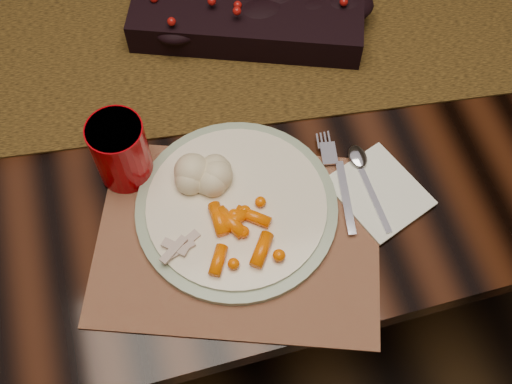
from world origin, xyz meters
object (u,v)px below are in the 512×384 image
object	(u,v)px
napkin	(379,192)
dinner_plate	(237,207)
baby_carrots	(244,232)
mashed_potatoes	(205,177)
placemat_main	(238,239)
turkey_shreds	(181,251)
centerpiece	(249,1)
dining_table	(213,172)
red_cup	(121,151)

from	to	relation	value
napkin	dinner_plate	bearing A→B (deg)	151.41
baby_carrots	mashed_potatoes	world-z (taller)	mashed_potatoes
placemat_main	mashed_potatoes	world-z (taller)	mashed_potatoes
mashed_potatoes	turkey_shreds	distance (m)	0.11
centerpiece	turkey_shreds	distance (m)	0.46
napkin	centerpiece	bearing A→B (deg)	83.06
dinner_plate	baby_carrots	bearing A→B (deg)	-90.97
centerpiece	placemat_main	distance (m)	0.42
turkey_shreds	placemat_main	bearing A→B (deg)	5.47
mashed_potatoes	placemat_main	bearing A→B (deg)	-73.81
mashed_potatoes	napkin	world-z (taller)	mashed_potatoes
centerpiece	napkin	bearing A→B (deg)	-76.07
centerpiece	placemat_main	world-z (taller)	centerpiece
dining_table	dinner_plate	size ratio (longest dim) A/B	6.17
dining_table	red_cup	size ratio (longest dim) A/B	16.28
dinner_plate	napkin	xyz separation A→B (m)	(0.21, -0.03, -0.01)
napkin	placemat_main	bearing A→B (deg)	163.42
placemat_main	mashed_potatoes	distance (m)	0.10
baby_carrots	napkin	distance (m)	0.21
dinner_plate	centerpiece	bearing A→B (deg)	72.22
turkey_shreds	mashed_potatoes	bearing A→B (deg)	59.07
placemat_main	turkey_shreds	size ratio (longest dim) A/B	6.47
baby_carrots	centerpiece	bearing A→B (deg)	74.13
mashed_potatoes	napkin	bearing A→B (deg)	-15.98
placemat_main	dinner_plate	bearing A→B (deg)	97.60
dining_table	placemat_main	bearing A→B (deg)	-93.66
centerpiece	dinner_plate	world-z (taller)	centerpiece
red_cup	dining_table	bearing A→B (deg)	50.09
dining_table	dinner_plate	xyz separation A→B (m)	(-0.01, -0.29, 0.39)
dinner_plate	baby_carrots	distance (m)	0.05
centerpiece	napkin	world-z (taller)	centerpiece
mashed_potatoes	baby_carrots	bearing A→B (deg)	-69.37
napkin	red_cup	size ratio (longest dim) A/B	1.17
turkey_shreds	red_cup	xyz separation A→B (m)	(-0.05, 0.16, 0.03)
turkey_shreds	red_cup	distance (m)	0.17
mashed_potatoes	red_cup	distance (m)	0.13
dinner_plate	red_cup	world-z (taller)	red_cup
baby_carrots	napkin	size ratio (longest dim) A/B	0.86
dining_table	turkey_shreds	world-z (taller)	turkey_shreds
napkin	dining_table	bearing A→B (deg)	100.93
napkin	red_cup	bearing A→B (deg)	138.07
centerpiece	dinner_plate	size ratio (longest dim) A/B	1.31
centerpiece	red_cup	world-z (taller)	red_cup
baby_carrots	red_cup	world-z (taller)	red_cup
placemat_main	turkey_shreds	world-z (taller)	turkey_shreds
turkey_shreds	napkin	size ratio (longest dim) A/B	0.48
mashed_potatoes	centerpiece	bearing A→B (deg)	64.65
dining_table	turkey_shreds	size ratio (longest dim) A/B	29.20
baby_carrots	turkey_shreds	xyz separation A→B (m)	(-0.09, -0.00, -0.00)
dining_table	baby_carrots	world-z (taller)	baby_carrots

